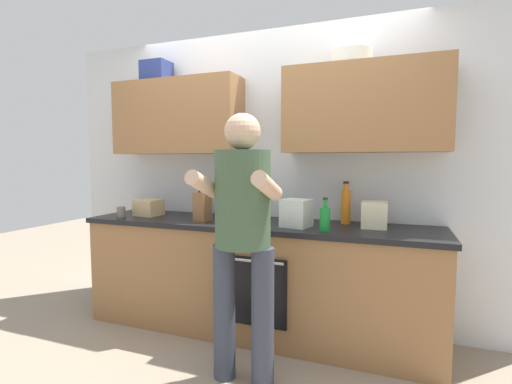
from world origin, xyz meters
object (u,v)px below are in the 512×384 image
at_px(grocery_bag_rice, 374,215).
at_px(grocery_bag_bread, 149,207).
at_px(bottle_juice, 346,206).
at_px(cup_stoneware, 121,212).
at_px(bottle_soda, 325,218).
at_px(bottle_vinegar, 208,205).
at_px(bottle_water, 231,206).
at_px(knife_block, 202,207).
at_px(person_standing, 242,226).
at_px(mixing_bowl, 256,217).
at_px(grocery_bag_produce, 296,213).
at_px(bottle_oil, 218,205).

height_order(grocery_bag_rice, grocery_bag_bread, grocery_bag_rice).
distance_m(bottle_juice, grocery_bag_bread, 1.71).
xyz_separation_m(cup_stoneware, grocery_bag_rice, (2.06, 0.28, 0.05)).
bearing_deg(grocery_bag_rice, bottle_soda, -139.72).
relative_size(bottle_vinegar, grocery_bag_rice, 1.03).
height_order(bottle_water, bottle_soda, bottle_water).
distance_m(cup_stoneware, grocery_bag_rice, 2.08).
bearing_deg(bottle_soda, bottle_water, 166.06).
bearing_deg(grocery_bag_rice, knife_block, -170.94).
relative_size(person_standing, knife_block, 5.68).
relative_size(person_standing, cup_stoneware, 17.96).
relative_size(knife_block, grocery_bag_rice, 1.34).
height_order(bottle_vinegar, grocery_bag_bread, bottle_vinegar).
relative_size(person_standing, mixing_bowl, 7.31).
xyz_separation_m(bottle_vinegar, grocery_bag_bread, (-0.49, -0.20, -0.02)).
distance_m(bottle_water, cup_stoneware, 0.96).
xyz_separation_m(bottle_juice, mixing_bowl, (-0.67, -0.21, -0.10)).
bearing_deg(cup_stoneware, bottle_water, 12.93).
height_order(bottle_water, bottle_juice, bottle_juice).
relative_size(bottle_juice, knife_block, 1.12).
distance_m(bottle_water, bottle_juice, 0.92).
relative_size(bottle_soda, cup_stoneware, 2.51).
height_order(bottle_juice, bottle_soda, bottle_juice).
relative_size(grocery_bag_rice, grocery_bag_produce, 1.07).
bearing_deg(bottle_vinegar, cup_stoneware, -148.74).
bearing_deg(grocery_bag_bread, knife_block, -10.80).
distance_m(bottle_water, grocery_bag_rice, 1.13).
bearing_deg(grocery_bag_rice, mixing_bowl, -172.07).
xyz_separation_m(bottle_water, mixing_bowl, (0.24, -0.06, -0.07)).
xyz_separation_m(bottle_soda, mixing_bowl, (-0.57, 0.14, -0.04)).
bearing_deg(bottle_soda, bottle_juice, 74.76).
bearing_deg(person_standing, bottle_oil, 125.15).
bearing_deg(bottle_water, bottle_soda, -13.94).
xyz_separation_m(bottle_juice, bottle_vinegar, (-1.22, 0.02, -0.05)).
bearing_deg(person_standing, mixing_bowl, 103.98).
xyz_separation_m(bottle_water, grocery_bag_bread, (-0.79, -0.03, -0.05)).
xyz_separation_m(knife_block, grocery_bag_produce, (0.77, 0.03, -0.02)).
bearing_deg(bottle_water, cup_stoneware, -167.07).
distance_m(bottle_juice, bottle_soda, 0.37).
height_order(mixing_bowl, grocery_bag_bread, grocery_bag_bread).
height_order(knife_block, grocery_bag_produce, knife_block).
bearing_deg(mixing_bowl, person_standing, -76.02).
xyz_separation_m(bottle_water, bottle_vinegar, (-0.30, 0.17, -0.02)).
relative_size(person_standing, grocery_bag_produce, 8.19).
relative_size(bottle_juice, mixing_bowl, 1.44).
relative_size(bottle_juice, grocery_bag_produce, 1.62).
height_order(bottle_vinegar, mixing_bowl, bottle_vinegar).
bearing_deg(bottle_oil, bottle_juice, 2.20).
bearing_deg(bottle_vinegar, mixing_bowl, -22.69).
relative_size(knife_block, grocery_bag_produce, 1.44).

